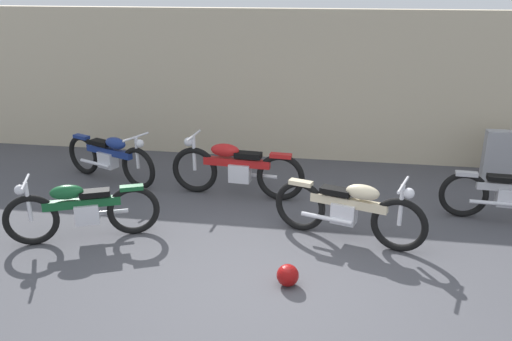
% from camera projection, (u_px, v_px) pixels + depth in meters
% --- Properties ---
extents(ground_plane, '(40.00, 40.00, 0.00)m').
position_uv_depth(ground_plane, '(272.00, 287.00, 5.82)').
color(ground_plane, '#47474C').
extents(building_wall, '(18.00, 0.30, 2.73)m').
position_uv_depth(building_wall, '(306.00, 86.00, 9.64)').
color(building_wall, beige).
rests_on(building_wall, ground_plane).
extents(stone_marker, '(0.64, 0.20, 0.89)m').
position_uv_depth(stone_marker, '(503.00, 157.00, 8.69)').
color(stone_marker, '#9E9EA3').
rests_on(stone_marker, ground_plane).
extents(helmet, '(0.25, 0.25, 0.25)m').
position_uv_depth(helmet, '(288.00, 275.00, 5.82)').
color(helmet, maroon).
rests_on(helmet, ground_plane).
extents(motorcycle_green, '(1.83, 0.93, 0.88)m').
position_uv_depth(motorcycle_green, '(82.00, 210.00, 6.76)').
color(motorcycle_green, black).
rests_on(motorcycle_green, ground_plane).
extents(motorcycle_red, '(2.13, 0.60, 0.96)m').
position_uv_depth(motorcycle_red, '(236.00, 168.00, 8.12)').
color(motorcycle_red, black).
rests_on(motorcycle_red, ground_plane).
extents(motorcycle_cream, '(1.97, 0.81, 0.91)m').
position_uv_depth(motorcycle_cream, '(349.00, 209.00, 6.72)').
color(motorcycle_cream, black).
rests_on(motorcycle_cream, ground_plane).
extents(motorcycle_blue, '(1.87, 0.94, 0.89)m').
position_uv_depth(motorcycle_blue, '(110.00, 157.00, 8.73)').
color(motorcycle_blue, black).
rests_on(motorcycle_blue, ground_plane).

